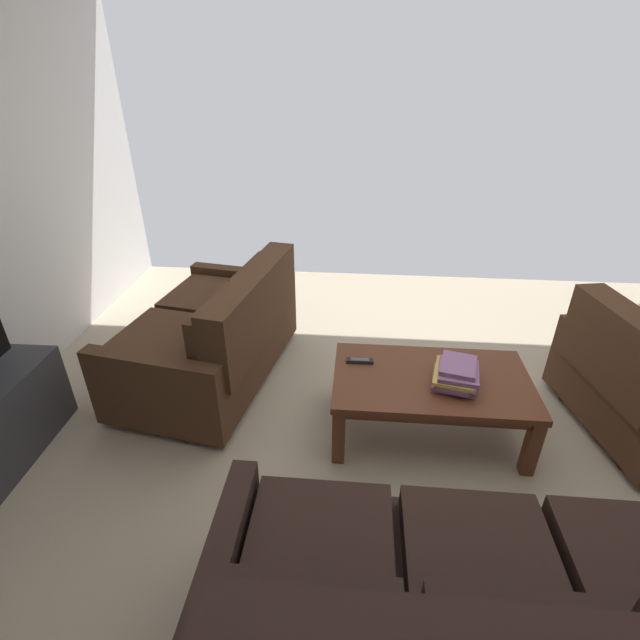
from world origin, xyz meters
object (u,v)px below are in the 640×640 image
(loveseat_near, at_px, (216,335))
(book_stack, at_px, (456,374))
(tv_remote, at_px, (360,361))
(coffee_table, at_px, (431,386))
(sofa_main, at_px, (485,631))

(loveseat_near, distance_m, book_stack, 1.59)
(book_stack, distance_m, tv_remote, 0.56)
(coffee_table, distance_m, book_stack, 0.18)
(coffee_table, height_order, tv_remote, tv_remote)
(coffee_table, distance_m, tv_remote, 0.43)
(coffee_table, relative_size, tv_remote, 6.93)
(book_stack, xyz_separation_m, tv_remote, (0.53, -0.17, -0.05))
(loveseat_near, bearing_deg, book_stack, 161.92)
(tv_remote, bearing_deg, coffee_table, 163.99)
(sofa_main, distance_m, coffee_table, 1.33)
(coffee_table, xyz_separation_m, tv_remote, (0.41, -0.12, 0.07))
(sofa_main, xyz_separation_m, coffee_table, (0.01, -1.33, -0.02))
(sofa_main, xyz_separation_m, book_stack, (-0.10, -1.28, 0.11))
(sofa_main, xyz_separation_m, tv_remote, (0.42, -1.44, 0.05))
(loveseat_near, bearing_deg, coffee_table, 162.31)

